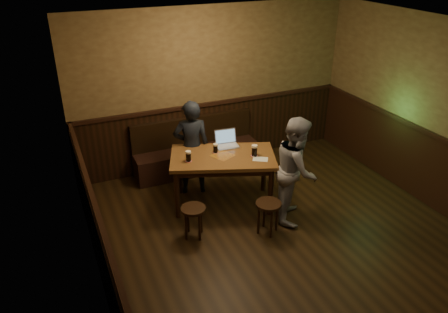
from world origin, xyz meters
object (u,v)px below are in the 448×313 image
at_px(stool_left, 193,213).
at_px(pint_mid, 215,148).
at_px(pint_left, 188,156).
at_px(pint_right, 254,150).
at_px(person_grey, 296,169).
at_px(pub_table, 223,162).
at_px(person_suit, 192,148).
at_px(bench, 196,154).
at_px(laptop, 227,142).
at_px(stool_right, 268,209).

height_order(stool_left, pint_mid, pint_mid).
xyz_separation_m(pint_left, pint_right, (0.96, -0.22, 0.01)).
xyz_separation_m(pint_left, person_grey, (1.35, -0.78, -0.12)).
xyz_separation_m(pub_table, person_suit, (-0.30, 0.53, 0.06)).
distance_m(stool_left, pint_right, 1.34).
xyz_separation_m(pub_table, pint_mid, (-0.06, 0.14, 0.18)).
bearing_deg(stool_left, bench, 68.87).
relative_size(stool_left, pint_right, 2.66).
relative_size(stool_left, pint_mid, 3.17).
height_order(bench, laptop, laptop).
relative_size(pint_mid, laptop, 0.40).
height_order(stool_right, pint_right, pint_right).
bearing_deg(pub_table, pint_right, -3.75).
bearing_deg(bench, pint_left, -114.27).
distance_m(pub_table, pint_left, 0.56).
relative_size(bench, stool_right, 4.55).
bearing_deg(pint_right, stool_left, -159.10).
bearing_deg(pint_mid, pint_right, -33.78).
xyz_separation_m(stool_left, person_suit, (0.40, 1.16, 0.41)).
relative_size(stool_left, laptop, 1.26).
xyz_separation_m(pint_left, person_suit, (0.23, 0.50, -0.13)).
bearing_deg(laptop, person_grey, -53.19).
distance_m(stool_right, pint_mid, 1.25).
xyz_separation_m(pub_table, pint_right, (0.43, -0.19, 0.20)).
distance_m(bench, stool_right, 2.18).
relative_size(pint_left, laptop, 0.44).
distance_m(bench, pint_right, 1.58).
relative_size(bench, pint_mid, 14.93).
distance_m(bench, person_suit, 0.87).
bearing_deg(bench, pint_right, -72.89).
distance_m(pint_mid, laptop, 0.31).
bearing_deg(stool_left, laptop, 45.82).
xyz_separation_m(stool_left, person_grey, (1.53, -0.12, 0.42)).
bearing_deg(person_suit, pint_mid, 135.94).
bearing_deg(stool_right, stool_left, 161.77).
relative_size(pint_left, person_suit, 0.10).
bearing_deg(person_grey, pub_table, 81.05).
bearing_deg(laptop, pint_mid, -140.94).
bearing_deg(pub_table, stool_left, -118.12).
bearing_deg(bench, person_grey, -67.10).
bearing_deg(person_suit, pint_right, 149.83).
bearing_deg(person_grey, pint_left, 93.35).
bearing_deg(stool_left, pint_right, 20.90).
height_order(pub_table, stool_right, pub_table).
height_order(laptop, person_suit, person_suit).
bearing_deg(pint_mid, pint_left, -167.36).
xyz_separation_m(bench, stool_left, (-0.71, -1.83, 0.06)).
height_order(bench, person_suit, person_suit).
bearing_deg(pint_left, bench, 65.73).
relative_size(pub_table, stool_left, 3.78).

